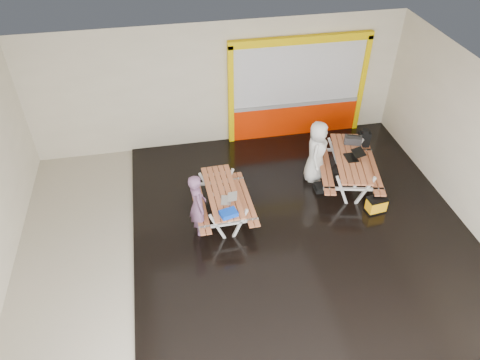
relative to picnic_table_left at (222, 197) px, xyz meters
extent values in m
cube|color=beige|center=(0.42, -0.85, -0.60)|extent=(10.00, 8.00, 0.01)
cube|color=white|center=(0.42, -0.85, 2.91)|extent=(10.00, 8.00, 0.01)
cube|color=beige|center=(0.42, 3.15, 1.16)|extent=(10.00, 0.01, 3.50)
cube|color=beige|center=(5.42, -0.85, 1.16)|extent=(0.01, 8.00, 3.50)
cube|color=black|center=(1.67, -0.85, -0.57)|extent=(7.50, 7.98, 0.05)
cube|color=red|center=(2.62, 3.08, -0.09)|extent=(3.60, 0.12, 1.00)
cube|color=gray|center=(2.62, 3.08, 0.44)|extent=(3.60, 0.14, 0.10)
cube|color=silver|center=(2.62, 3.09, 1.35)|extent=(3.60, 0.08, 1.72)
cube|color=#FFD100|center=(0.75, 3.07, 0.86)|extent=(0.14, 0.16, 2.90)
cube|color=#FFD100|center=(4.49, 3.07, 0.86)|extent=(0.14, 0.16, 2.90)
cube|color=#FFD100|center=(2.62, 3.07, 2.31)|extent=(3.88, 0.16, 0.20)
cube|color=#B96942|center=(-0.27, -0.01, 0.16)|extent=(0.18, 1.94, 0.04)
cube|color=#B96942|center=(-0.14, 0.00, 0.16)|extent=(0.18, 1.94, 0.04)
cube|color=#B96942|center=(0.00, 0.00, 0.16)|extent=(0.18, 1.94, 0.04)
cube|color=#B96942|center=(0.14, 0.00, 0.16)|extent=(0.18, 1.94, 0.04)
cube|color=#B96942|center=(0.27, 0.01, 0.16)|extent=(0.18, 1.94, 0.04)
cube|color=white|center=(-0.23, -0.74, -0.18)|extent=(0.36, 0.07, 0.77)
cube|color=white|center=(0.27, -0.73, -0.18)|extent=(0.36, 0.07, 0.77)
cube|color=white|center=(0.02, -0.73, -0.14)|extent=(1.33, 0.10, 0.06)
cube|color=white|center=(0.02, -0.73, 0.11)|extent=(0.65, 0.08, 0.06)
cube|color=white|center=(-0.27, 0.73, -0.18)|extent=(0.36, 0.07, 0.77)
cube|color=white|center=(0.23, 0.74, -0.18)|extent=(0.36, 0.07, 0.77)
cube|color=white|center=(-0.02, 0.73, -0.14)|extent=(1.33, 0.10, 0.06)
cube|color=white|center=(-0.02, 0.73, 0.11)|extent=(0.65, 0.08, 0.06)
cube|color=white|center=(0.00, 0.00, -0.03)|extent=(0.10, 1.59, 0.06)
cube|color=#B96942|center=(-0.60, -0.02, -0.13)|extent=(0.17, 1.94, 0.04)
cube|color=#B96942|center=(-0.47, -0.01, -0.13)|extent=(0.17, 1.94, 0.04)
cube|color=#B96942|center=(0.47, 0.01, -0.13)|extent=(0.17, 1.94, 0.04)
cube|color=#B96942|center=(0.60, 0.02, -0.13)|extent=(0.17, 1.94, 0.04)
cube|color=#B96942|center=(3.01, 0.67, 0.22)|extent=(0.59, 2.08, 0.04)
cube|color=#B96942|center=(3.15, 0.64, 0.22)|extent=(0.59, 2.08, 0.04)
cube|color=#B96942|center=(3.30, 0.60, 0.22)|extent=(0.59, 2.08, 0.04)
cube|color=#B96942|center=(3.44, 0.57, 0.22)|extent=(0.59, 2.08, 0.04)
cube|color=#B96942|center=(3.59, 0.54, 0.22)|extent=(0.59, 2.08, 0.04)
cube|color=white|center=(2.86, -0.11, -0.15)|extent=(0.39, 0.15, 0.84)
cube|color=white|center=(3.39, -0.23, -0.15)|extent=(0.39, 0.15, 0.84)
cube|color=white|center=(3.12, -0.17, -0.10)|extent=(1.42, 0.38, 0.06)
cube|color=white|center=(3.12, -0.17, 0.17)|extent=(0.71, 0.22, 0.06)
cube|color=white|center=(3.21, 1.44, -0.15)|extent=(0.39, 0.15, 0.84)
cube|color=white|center=(3.74, 1.32, -0.15)|extent=(0.39, 0.15, 0.84)
cube|color=white|center=(3.47, 1.38, -0.10)|extent=(1.42, 0.38, 0.06)
cube|color=white|center=(3.47, 1.38, 0.17)|extent=(0.71, 0.22, 0.06)
cube|color=white|center=(3.30, 0.60, 0.01)|extent=(0.44, 1.70, 0.06)
cube|color=#B96942|center=(2.66, 0.75, -0.09)|extent=(0.58, 2.08, 0.04)
cube|color=#B96942|center=(2.80, 0.72, -0.09)|extent=(0.58, 2.08, 0.04)
cube|color=#B96942|center=(3.79, 0.49, -0.09)|extent=(0.58, 2.08, 0.04)
cube|color=#B96942|center=(3.93, 0.46, -0.09)|extent=(0.58, 2.08, 0.04)
imported|color=#714B6C|center=(-0.60, -0.39, 0.22)|extent=(0.44, 0.61, 1.57)
imported|color=white|center=(2.52, 0.94, 0.28)|extent=(0.83, 0.96, 1.66)
cube|color=silver|center=(0.04, -0.33, 0.19)|extent=(0.28, 0.36, 0.02)
cube|color=silver|center=(0.17, -0.36, 0.30)|extent=(0.27, 0.35, 0.06)
cube|color=silver|center=(0.17, -0.36, 0.30)|extent=(0.23, 0.31, 0.05)
cube|color=black|center=(3.29, 0.58, 0.25)|extent=(0.28, 0.39, 0.02)
cube|color=black|center=(3.47, 0.57, 0.39)|extent=(0.26, 0.39, 0.08)
cube|color=silver|center=(3.46, 0.57, 0.39)|extent=(0.22, 0.34, 0.06)
cube|color=blue|center=(0.01, -0.80, 0.23)|extent=(0.40, 0.33, 0.10)
cube|color=black|center=(3.57, 1.17, 0.34)|extent=(0.48, 0.35, 0.19)
cylinder|color=black|center=(3.57, 1.17, 0.48)|extent=(0.31, 0.14, 0.03)
cube|color=black|center=(4.02, 1.44, 0.14)|extent=(0.33, 0.23, 0.43)
cylinder|color=black|center=(4.02, 1.44, 0.37)|extent=(0.22, 0.22, 0.11)
cube|color=black|center=(2.60, 0.43, -0.47)|extent=(0.41, 0.31, 0.15)
cube|color=black|center=(3.57, -0.55, -0.52)|extent=(0.49, 0.35, 0.05)
cube|color=#FDA90E|center=(3.57, -0.55, -0.35)|extent=(0.46, 0.32, 0.34)
cube|color=black|center=(3.57, -0.55, -0.17)|extent=(0.49, 0.35, 0.03)
camera|label=1|loc=(-1.09, -7.77, 6.81)|focal=34.07mm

